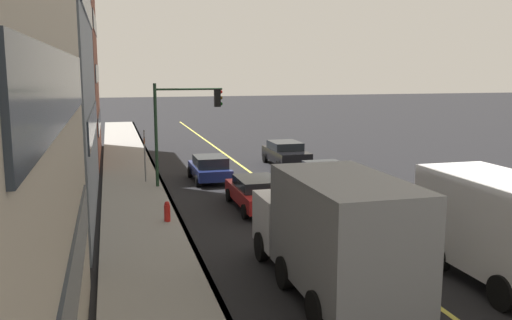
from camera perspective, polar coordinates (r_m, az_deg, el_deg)
ground at (r=24.94m, az=3.71°, el=-4.37°), size 200.00×200.00×0.00m
sidewalk_slab at (r=23.68m, az=-12.10°, el=-5.12°), size 80.00×3.10×0.15m
curb_edge at (r=23.79m, az=-8.56°, el=-4.95°), size 80.00×0.16×0.15m
lane_stripe_center at (r=24.94m, az=3.71°, el=-4.36°), size 80.00×0.16×0.01m
building_glass_right at (r=38.77m, az=-24.30°, el=10.58°), size 12.12×10.55×14.55m
car_navy at (r=29.37m, az=-4.85°, el=-0.83°), size 3.98×1.94×1.39m
car_red at (r=23.54m, az=0.08°, el=-3.38°), size 4.60×2.00×1.35m
car_silver at (r=26.55m, az=7.54°, el=-1.90°), size 4.69×2.11×1.46m
car_black at (r=34.16m, az=3.13°, el=0.72°), size 4.42×2.10×1.49m
truck_gray at (r=14.78m, az=8.15°, el=-7.30°), size 6.92×2.68×3.26m
traffic_light_mast at (r=27.56m, az=-7.68°, el=4.49°), size 0.28×3.46×5.28m
street_sign_post at (r=28.93m, az=-11.55°, el=0.77°), size 0.60×0.08×2.86m
fire_hydrant at (r=21.40m, az=-9.25°, el=-5.51°), size 0.24×0.24×0.94m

